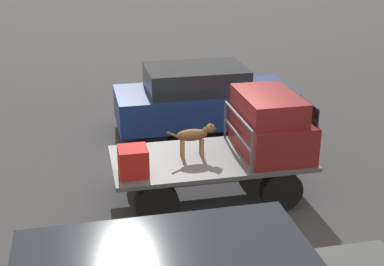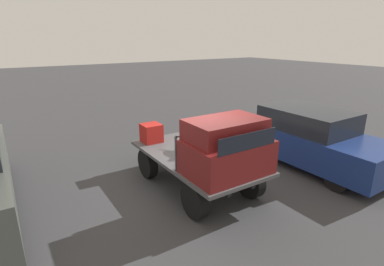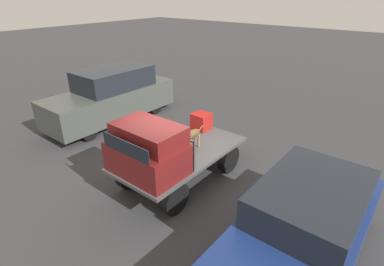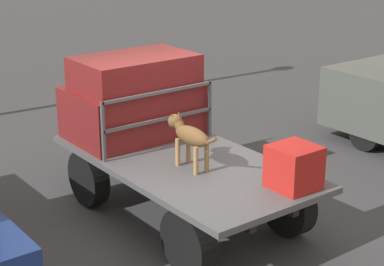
{
  "view_description": "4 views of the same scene",
  "coord_description": "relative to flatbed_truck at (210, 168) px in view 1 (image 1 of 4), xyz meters",
  "views": [
    {
      "loc": [
        -2.35,
        -9.11,
        5.06
      ],
      "look_at": [
        -0.33,
        0.11,
        1.33
      ],
      "focal_mm": 50.0,
      "sensor_mm": 36.0,
      "label": 1
    },
    {
      "loc": [
        5.82,
        -3.88,
        3.65
      ],
      "look_at": [
        -0.33,
        0.11,
        1.33
      ],
      "focal_mm": 28.0,
      "sensor_mm": 36.0,
      "label": 2
    },
    {
      "loc": [
        5.34,
        4.67,
        4.81
      ],
      "look_at": [
        -0.33,
        0.11,
        1.33
      ],
      "focal_mm": 28.0,
      "sensor_mm": 36.0,
      "label": 3
    },
    {
      "loc": [
        -6.34,
        4.68,
        3.9
      ],
      "look_at": [
        -0.33,
        0.11,
        1.33
      ],
      "focal_mm": 60.0,
      "sensor_mm": 36.0,
      "label": 4
    }
  ],
  "objects": [
    {
      "name": "flatbed_truck",
      "position": [
        0.0,
        0.0,
        0.0
      ],
      "size": [
        3.77,
        1.91,
        0.86
      ],
      "color": "black",
      "rests_on": "ground"
    },
    {
      "name": "parked_sedan",
      "position": [
        0.7,
        3.62,
        0.23
      ],
      "size": [
        4.5,
        1.89,
        1.69
      ],
      "rotation": [
        0.0,
        0.0,
        0.08
      ],
      "color": "black",
      "rests_on": "ground"
    },
    {
      "name": "ground_plane",
      "position": [
        0.0,
        0.0,
        -0.61
      ],
      "size": [
        80.0,
        80.0,
        0.0
      ],
      "primitive_type": "plane",
      "color": "#38383A"
    },
    {
      "name": "truck_cab",
      "position": [
        1.2,
        0.0,
        0.81
      ],
      "size": [
        1.23,
        1.79,
        1.19
      ],
      "color": "maroon",
      "rests_on": "flatbed_truck"
    },
    {
      "name": "dog",
      "position": [
        -0.26,
        0.11,
        0.67
      ],
      "size": [
        0.97,
        0.23,
        0.67
      ],
      "rotation": [
        0.0,
        0.0,
        0.34
      ],
      "color": "#9E7547",
      "rests_on": "flatbed_truck"
    },
    {
      "name": "cargo_crate",
      "position": [
        -1.53,
        -0.48,
        0.5
      ],
      "size": [
        0.51,
        0.51,
        0.51
      ],
      "color": "#AD1E19",
      "rests_on": "flatbed_truck"
    },
    {
      "name": "truck_headboard",
      "position": [
        0.54,
        0.0,
        0.78
      ],
      "size": [
        0.04,
        1.79,
        0.81
      ],
      "color": "#4C4C4F",
      "rests_on": "flatbed_truck"
    }
  ]
}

